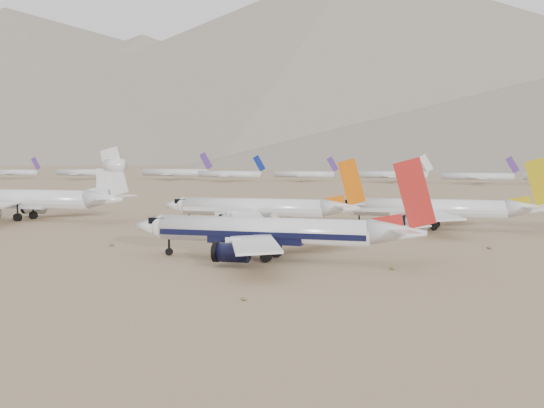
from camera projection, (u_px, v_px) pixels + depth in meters
The scene contains 7 objects.
ground at pixel (237, 264), 120.69m from camera, with size 7000.00×7000.00×0.00m, color #81684B.
main_airliner at pixel (275, 232), 124.66m from camera, with size 48.42×47.29×17.09m.
row2_gold_tail at pixel (438, 209), 174.26m from camera, with size 46.68×45.65×16.62m.
row2_orange_tail at pixel (260, 208), 177.27m from camera, with size 46.19×45.19×16.48m.
row2_white_trijet at pixel (30, 199), 197.18m from camera, with size 54.32×53.09×19.25m.
distant_storage_row at pixel (506, 176), 415.44m from camera, with size 671.15×59.15×16.00m.
mountain_range at pixel (520, 73), 1659.06m from camera, with size 7354.00×3024.00×470.00m.
Camera 1 is at (40.33, -112.88, 17.91)m, focal length 50.00 mm.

